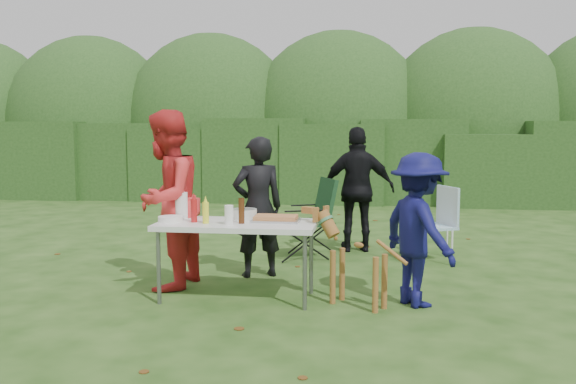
# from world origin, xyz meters

# --- Properties ---
(ground) EXTENTS (80.00, 80.00, 0.00)m
(ground) POSITION_xyz_m (0.00, 0.00, 0.00)
(ground) COLOR #1E4211
(hedge_row) EXTENTS (22.00, 1.40, 1.70)m
(hedge_row) POSITION_xyz_m (0.00, 8.00, 0.85)
(hedge_row) COLOR #23471C
(hedge_row) RESTS_ON ground
(shrub_backdrop) EXTENTS (20.00, 2.60, 3.20)m
(shrub_backdrop) POSITION_xyz_m (0.00, 9.60, 1.60)
(shrub_backdrop) COLOR #3D6628
(shrub_backdrop) RESTS_ON ground
(folding_table) EXTENTS (1.50, 0.70, 0.74)m
(folding_table) POSITION_xyz_m (-0.39, 0.17, 0.69)
(folding_table) COLOR silver
(folding_table) RESTS_ON ground
(person_cook) EXTENTS (0.66, 0.57, 1.54)m
(person_cook) POSITION_xyz_m (-0.36, 1.08, 0.77)
(person_cook) COLOR black
(person_cook) RESTS_ON ground
(person_red_jacket) EXTENTS (0.77, 0.94, 1.81)m
(person_red_jacket) POSITION_xyz_m (-1.18, 0.47, 0.91)
(person_red_jacket) COLOR red
(person_red_jacket) RESTS_ON ground
(person_black_puffy) EXTENTS (1.02, 0.54, 1.65)m
(person_black_puffy) POSITION_xyz_m (0.68, 2.63, 0.82)
(person_black_puffy) COLOR black
(person_black_puffy) RESTS_ON ground
(child) EXTENTS (0.94, 1.05, 1.41)m
(child) POSITION_xyz_m (1.30, 0.20, 0.70)
(child) COLOR #0F104C
(child) RESTS_ON ground
(dog) EXTENTS (0.97, 0.77, 0.86)m
(dog) POSITION_xyz_m (0.76, 0.08, 0.43)
(dog) COLOR #935D2A
(dog) RESTS_ON ground
(camping_chair) EXTENTS (0.84, 0.84, 1.01)m
(camping_chair) POSITION_xyz_m (0.08, 2.14, 0.51)
(camping_chair) COLOR #183B1F
(camping_chair) RESTS_ON ground
(lawn_chair) EXTENTS (0.72, 0.72, 0.92)m
(lawn_chair) POSITION_xyz_m (1.59, 2.16, 0.46)
(lawn_chair) COLOR #4E99BB
(lawn_chair) RESTS_ON ground
(food_tray) EXTENTS (0.45, 0.30, 0.02)m
(food_tray) POSITION_xyz_m (-0.03, 0.28, 0.75)
(food_tray) COLOR #B7B7BA
(food_tray) RESTS_ON folding_table
(focaccia_bread) EXTENTS (0.40, 0.26, 0.04)m
(focaccia_bread) POSITION_xyz_m (-0.03, 0.28, 0.78)
(focaccia_bread) COLOR #B87542
(focaccia_bread) RESTS_ON food_tray
(mustard_bottle) EXTENTS (0.06, 0.06, 0.20)m
(mustard_bottle) POSITION_xyz_m (-0.66, 0.06, 0.84)
(mustard_bottle) COLOR yellow
(mustard_bottle) RESTS_ON folding_table
(ketchup_bottle) EXTENTS (0.06, 0.06, 0.22)m
(ketchup_bottle) POSITION_xyz_m (-0.79, 0.12, 0.85)
(ketchup_bottle) COLOR red
(ketchup_bottle) RESTS_ON folding_table
(beer_bottle) EXTENTS (0.06, 0.06, 0.24)m
(beer_bottle) POSITION_xyz_m (-0.33, 0.10, 0.86)
(beer_bottle) COLOR #47230F
(beer_bottle) RESTS_ON folding_table
(paper_towel_roll) EXTENTS (0.12, 0.12, 0.26)m
(paper_towel_roll) POSITION_xyz_m (-0.98, 0.33, 0.87)
(paper_towel_roll) COLOR white
(paper_towel_roll) RESTS_ON folding_table
(cup_stack) EXTENTS (0.08, 0.08, 0.18)m
(cup_stack) POSITION_xyz_m (-0.43, 0.02, 0.83)
(cup_stack) COLOR white
(cup_stack) RESTS_ON folding_table
(pasta_bowl) EXTENTS (0.26, 0.26, 0.10)m
(pasta_bowl) POSITION_xyz_m (-0.37, 0.38, 0.79)
(pasta_bowl) COLOR silver
(pasta_bowl) RESTS_ON folding_table
(plate_stack) EXTENTS (0.24, 0.24, 0.05)m
(plate_stack) POSITION_xyz_m (-1.03, 0.13, 0.77)
(plate_stack) COLOR white
(plate_stack) RESTS_ON folding_table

